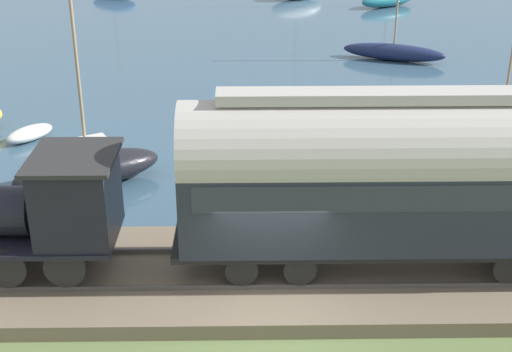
{
  "coord_description": "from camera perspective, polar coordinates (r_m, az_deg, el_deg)",
  "views": [
    {
      "loc": [
        -13.63,
        0.55,
        9.45
      ],
      "look_at": [
        3.45,
        0.27,
        1.87
      ],
      "focal_mm": 50.0,
      "sensor_mm": 36.0,
      "label": 1
    }
  ],
  "objects": [
    {
      "name": "ground_plane",
      "position": [
        16.6,
        1.15,
        -10.79
      ],
      "size": [
        200.0,
        200.0,
        0.0
      ],
      "primitive_type": "plane",
      "color": "#607542"
    },
    {
      "name": "rail_embankment",
      "position": [
        17.52,
        1.02,
        -8.0
      ],
      "size": [
        4.56,
        56.0,
        0.49
      ],
      "color": "#756651",
      "rests_on": "ground"
    },
    {
      "name": "steam_locomotive",
      "position": [
        17.31,
        -17.67,
        -2.4
      ],
      "size": [
        2.3,
        5.45,
        3.19
      ],
      "color": "black",
      "rests_on": "rail_embankment"
    },
    {
      "name": "passenger_coach",
      "position": [
        16.64,
        11.79,
        0.21
      ],
      "size": [
        2.26,
        10.7,
        4.38
      ],
      "color": "black",
      "rests_on": "rail_embankment"
    },
    {
      "name": "sailboat_navy",
      "position": [
        37.8,
        10.96,
        9.75
      ],
      "size": [
        2.92,
        5.29,
        6.04
      ],
      "rotation": [
        0.0,
        0.0,
        -0.38
      ],
      "color": "#192347",
      "rests_on": "harbor_water"
    },
    {
      "name": "sailboat_black",
      "position": [
        22.99,
        -13.31,
        0.65
      ],
      "size": [
        3.58,
        4.85,
        6.71
      ],
      "rotation": [
        0.0,
        0.0,
        0.5
      ],
      "color": "black",
      "rests_on": "harbor_water"
    },
    {
      "name": "sailboat_red",
      "position": [
        31.43,
        19.33,
        5.93
      ],
      "size": [
        3.08,
        5.81,
        5.79
      ],
      "rotation": [
        0.0,
        0.0,
        0.28
      ],
      "color": "#B72D23",
      "rests_on": "harbor_water"
    },
    {
      "name": "rowboat_far_out",
      "position": [
        27.52,
        -17.66,
        3.27
      ],
      "size": [
        2.06,
        1.84,
        0.52
      ],
      "rotation": [
        0.0,
        0.0,
        0.93
      ],
      "color": "silver",
      "rests_on": "harbor_water"
    },
    {
      "name": "rowboat_mid_harbor",
      "position": [
        23.46,
        -0.4,
        0.71
      ],
      "size": [
        2.1,
        2.65,
        0.39
      ],
      "rotation": [
        0.0,
        0.0,
        -0.58
      ],
      "color": "#B7B2A3",
      "rests_on": "harbor_water"
    },
    {
      "name": "rowboat_off_pier",
      "position": [
        26.25,
        18.66,
        1.88
      ],
      "size": [
        2.1,
        1.82,
        0.3
      ],
      "rotation": [
        0.0,
        0.0,
        -1.04
      ],
      "color": "#B7B2A3",
      "rests_on": "harbor_water"
    }
  ]
}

